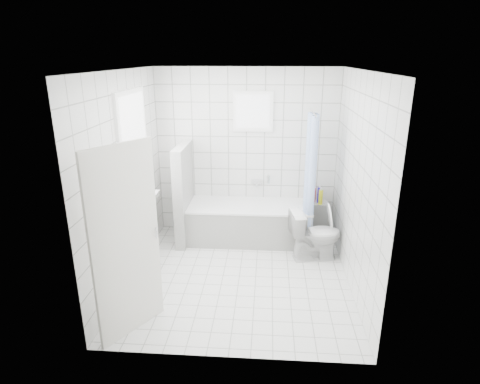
{
  "coord_description": "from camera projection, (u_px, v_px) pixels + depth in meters",
  "views": [
    {
      "loc": [
        0.34,
        -4.62,
        2.76
      ],
      "look_at": [
        -0.02,
        0.35,
        1.05
      ],
      "focal_mm": 30.0,
      "sensor_mm": 36.0,
      "label": 1
    }
  ],
  "objects": [
    {
      "name": "ledge_bottles",
      "position": [
        317.0,
        196.0,
        6.26
      ],
      "size": [
        0.2,
        0.19,
        0.25
      ],
      "color": "#FFF81A",
      "rests_on": "tiled_ledge"
    },
    {
      "name": "tub_faucet",
      "position": [
        257.0,
        182.0,
        6.36
      ],
      "size": [
        0.18,
        0.06,
        0.06
      ],
      "primitive_type": "cube",
      "color": "silver",
      "rests_on": "wall_back"
    },
    {
      "name": "wall_right",
      "position": [
        357.0,
        184.0,
        4.76
      ],
      "size": [
        0.02,
        3.0,
        2.6
      ],
      "primitive_type": "cube",
      "color": "white",
      "rests_on": "ground"
    },
    {
      "name": "window_sill",
      "position": [
        144.0,
        204.0,
        5.37
      ],
      "size": [
        0.18,
        1.02,
        0.08
      ],
      "primitive_type": "cube",
      "color": "white",
      "rests_on": "wall_left"
    },
    {
      "name": "ceiling",
      "position": [
        239.0,
        70.0,
        4.43
      ],
      "size": [
        3.0,
        3.0,
        0.0
      ],
      "primitive_type": "plane",
      "rotation": [
        3.14,
        0.0,
        0.0
      ],
      "color": "white",
      "rests_on": "ground"
    },
    {
      "name": "bathtub",
      "position": [
        249.0,
        222.0,
        6.24
      ],
      "size": [
        1.87,
        0.77,
        0.58
      ],
      "color": "white",
      "rests_on": "ground"
    },
    {
      "name": "partition_wall",
      "position": [
        184.0,
        194.0,
        6.11
      ],
      "size": [
        0.15,
        0.85,
        1.5
      ],
      "primitive_type": "cube",
      "color": "white",
      "rests_on": "ground"
    },
    {
      "name": "toilet",
      "position": [
        315.0,
        235.0,
        5.63
      ],
      "size": [
        0.78,
        0.54,
        0.73
      ],
      "primitive_type": "imported",
      "rotation": [
        0.0,
        0.0,
        1.77
      ],
      "color": "white",
      "rests_on": "ground"
    },
    {
      "name": "ground",
      "position": [
        239.0,
        276.0,
        5.27
      ],
      "size": [
        3.0,
        3.0,
        0.0
      ],
      "primitive_type": "plane",
      "color": "white",
      "rests_on": "ground"
    },
    {
      "name": "wall_left",
      "position": [
        126.0,
        179.0,
        4.95
      ],
      "size": [
        0.02,
        3.0,
        2.6
      ],
      "primitive_type": "cube",
      "color": "white",
      "rests_on": "ground"
    },
    {
      "name": "window_back",
      "position": [
        253.0,
        112.0,
        6.01
      ],
      "size": [
        0.5,
        0.01,
        0.5
      ],
      "primitive_type": "cube",
      "color": "white",
      "rests_on": "wall_back"
    },
    {
      "name": "tiled_ledge",
      "position": [
        314.0,
        219.0,
        6.41
      ],
      "size": [
        0.4,
        0.24,
        0.55
      ],
      "primitive_type": "cube",
      "color": "white",
      "rests_on": "ground"
    },
    {
      "name": "door",
      "position": [
        126.0,
        243.0,
        3.94
      ],
      "size": [
        0.46,
        0.7,
        2.0
      ],
      "primitive_type": "cube",
      "rotation": [
        0.0,
        0.0,
        -0.56
      ],
      "color": "silver",
      "rests_on": "ground"
    },
    {
      "name": "wall_back",
      "position": [
        246.0,
        153.0,
        6.27
      ],
      "size": [
        2.8,
        0.02,
        2.6
      ],
      "primitive_type": "cube",
      "color": "white",
      "rests_on": "ground"
    },
    {
      "name": "window_left",
      "position": [
        136.0,
        150.0,
        5.13
      ],
      "size": [
        0.01,
        0.9,
        1.4
      ],
      "primitive_type": "cube",
      "color": "white",
      "rests_on": "wall_left"
    },
    {
      "name": "curtain_rod",
      "position": [
        313.0,
        112.0,
        5.6
      ],
      "size": [
        0.02,
        0.8,
        0.02
      ],
      "primitive_type": "cylinder",
      "rotation": [
        1.57,
        0.0,
        0.0
      ],
      "color": "silver",
      "rests_on": "wall_back"
    },
    {
      "name": "shower_curtain",
      "position": [
        310.0,
        176.0,
        5.77
      ],
      "size": [
        0.14,
        0.48,
        1.78
      ],
      "primitive_type": null,
      "color": "#4773D1",
      "rests_on": "curtain_rod"
    },
    {
      "name": "sill_bottles",
      "position": [
        142.0,
        195.0,
        5.25
      ],
      "size": [
        0.18,
        0.81,
        0.3
      ],
      "color": "#E473E7",
      "rests_on": "window_sill"
    },
    {
      "name": "wall_front",
      "position": [
        227.0,
        234.0,
        3.44
      ],
      "size": [
        2.8,
        0.02,
        2.6
      ],
      "primitive_type": "cube",
      "color": "white",
      "rests_on": "ground"
    }
  ]
}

